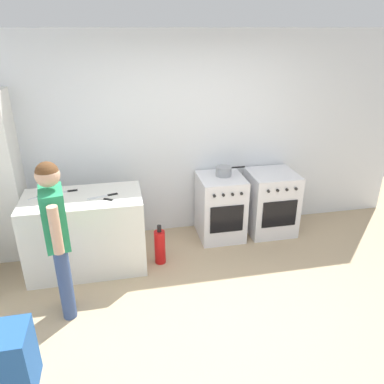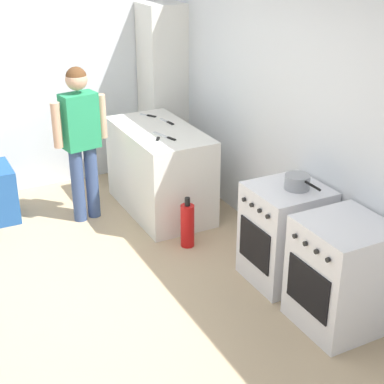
% 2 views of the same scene
% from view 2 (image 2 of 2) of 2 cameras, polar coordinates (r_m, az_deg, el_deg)
% --- Properties ---
extents(ground_plane, '(8.00, 8.00, 0.00)m').
position_cam_2_polar(ground_plane, '(4.86, -9.43, -10.78)').
color(ground_plane, tan).
extents(back_wall, '(6.00, 0.10, 2.60)m').
position_cam_2_polar(back_wall, '(5.11, 10.81, 7.24)').
color(back_wall, silver).
rests_on(back_wall, ground).
extents(side_wall_left, '(0.10, 3.10, 2.60)m').
position_cam_2_polar(side_wall_left, '(6.77, -14.10, 11.17)').
color(side_wall_left, silver).
rests_on(side_wall_left, ground).
extents(counter_unit, '(1.30, 0.70, 0.90)m').
position_cam_2_polar(counter_unit, '(6.13, -3.12, 2.13)').
color(counter_unit, silver).
rests_on(counter_unit, ground).
extents(oven_left, '(0.57, 0.62, 0.85)m').
position_cam_2_polar(oven_left, '(4.98, 9.03, -4.04)').
color(oven_left, silver).
rests_on(oven_left, ground).
extents(oven_right, '(0.62, 0.62, 0.85)m').
position_cam_2_polar(oven_right, '(4.52, 14.27, -7.78)').
color(oven_right, silver).
rests_on(oven_right, ground).
extents(pot, '(0.39, 0.21, 0.12)m').
position_cam_2_polar(pot, '(4.77, 10.19, 0.97)').
color(pot, gray).
rests_on(pot, oven_left).
extents(knife_bread, '(0.31, 0.21, 0.01)m').
position_cam_2_polar(knife_bread, '(5.57, -3.49, 4.76)').
color(knife_bread, silver).
rests_on(knife_bread, counter_unit).
extents(knife_paring, '(0.19, 0.13, 0.01)m').
position_cam_2_polar(knife_paring, '(6.40, -4.17, 7.41)').
color(knife_paring, silver).
rests_on(knife_paring, counter_unit).
extents(knife_carving, '(0.33, 0.11, 0.01)m').
position_cam_2_polar(knife_carving, '(5.74, -2.62, 5.42)').
color(knife_carving, silver).
rests_on(knife_carving, counter_unit).
extents(knife_utility, '(0.25, 0.06, 0.01)m').
position_cam_2_polar(knife_utility, '(6.18, -2.41, 6.83)').
color(knife_utility, silver).
rests_on(knife_utility, counter_unit).
extents(person, '(0.25, 0.56, 1.58)m').
position_cam_2_polar(person, '(5.86, -10.74, 5.70)').
color(person, '#384C7A').
rests_on(person, ground).
extents(fire_extinguisher, '(0.13, 0.13, 0.50)m').
position_cam_2_polar(fire_extinguisher, '(5.51, -0.44, -3.23)').
color(fire_extinguisher, red).
rests_on(fire_extinguisher, ground).
extents(larder_cabinet, '(0.48, 0.44, 2.00)m').
position_cam_2_polar(larder_cabinet, '(6.96, -2.85, 9.69)').
color(larder_cabinet, silver).
rests_on(larder_cabinet, ground).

